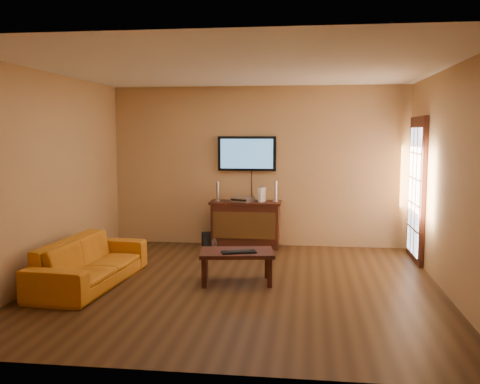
% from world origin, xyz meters
% --- Properties ---
extents(ground_plane, '(5.00, 5.00, 0.00)m').
position_xyz_m(ground_plane, '(0.00, 0.00, 0.00)').
color(ground_plane, '#321E0E').
rests_on(ground_plane, ground).
extents(room_walls, '(5.00, 5.00, 5.00)m').
position_xyz_m(room_walls, '(0.00, 0.62, 1.69)').
color(room_walls, tan).
rests_on(room_walls, ground).
extents(french_door, '(0.07, 1.02, 2.22)m').
position_xyz_m(french_door, '(2.46, 1.70, 1.05)').
color(french_door, black).
rests_on(french_door, ground).
extents(media_console, '(1.18, 0.45, 0.78)m').
position_xyz_m(media_console, '(-0.19, 2.27, 0.39)').
color(media_console, black).
rests_on(media_console, ground).
extents(television, '(0.99, 0.08, 0.58)m').
position_xyz_m(television, '(-0.19, 2.45, 1.57)').
color(television, black).
rests_on(television, ground).
extents(coffee_table, '(1.01, 0.70, 0.42)m').
position_xyz_m(coffee_table, '(-0.05, 0.12, 0.36)').
color(coffee_table, black).
rests_on(coffee_table, ground).
extents(sofa, '(0.71, 2.02, 0.77)m').
position_xyz_m(sofa, '(-1.89, -0.18, 0.39)').
color(sofa, '#C57115').
rests_on(sofa, ground).
extents(speaker_left, '(0.09, 0.09, 0.33)m').
position_xyz_m(speaker_left, '(-0.66, 2.24, 0.93)').
color(speaker_left, silver).
rests_on(speaker_left, media_console).
extents(speaker_right, '(0.09, 0.09, 0.35)m').
position_xyz_m(speaker_right, '(0.31, 2.31, 0.93)').
color(speaker_right, silver).
rests_on(speaker_right, media_console).
extents(av_receiver, '(0.41, 0.36, 0.08)m').
position_xyz_m(av_receiver, '(-0.24, 2.24, 0.81)').
color(av_receiver, silver).
rests_on(av_receiver, media_console).
extents(game_console, '(0.12, 0.18, 0.24)m').
position_xyz_m(game_console, '(0.08, 2.27, 0.90)').
color(game_console, white).
rests_on(game_console, media_console).
extents(subwoofer, '(0.31, 0.31, 0.24)m').
position_xyz_m(subwoofer, '(-0.80, 2.22, 0.12)').
color(subwoofer, black).
rests_on(subwoofer, ground).
extents(bottle, '(0.08, 0.08, 0.22)m').
position_xyz_m(bottle, '(-0.65, 1.84, 0.10)').
color(bottle, white).
rests_on(bottle, ground).
extents(keyboard, '(0.46, 0.29, 0.03)m').
position_xyz_m(keyboard, '(-0.01, 0.01, 0.43)').
color(keyboard, black).
rests_on(keyboard, coffee_table).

